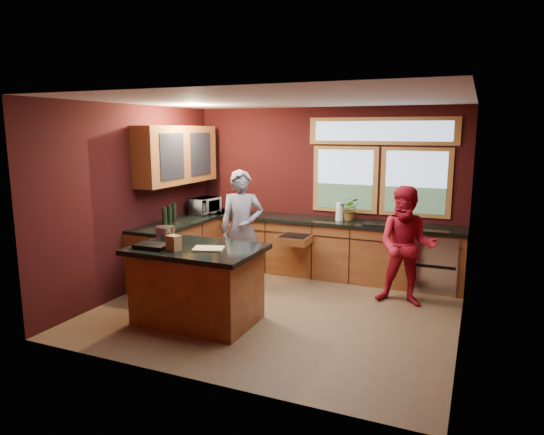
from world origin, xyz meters
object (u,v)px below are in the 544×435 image
Objects in this scene: cutting_board at (209,249)px; island at (197,284)px; person_grey at (242,229)px; stock_pot at (166,233)px; person_red at (406,246)px.

island is at bearing 165.96° from cutting_board.
person_grey is (-0.11, 1.43, 0.40)m from island.
stock_pot is (-0.55, 0.15, 0.56)m from island.
island is 0.52m from cutting_board.
person_red is at bearing 39.19° from cutting_board.
island is at bearing -110.34° from person_grey.
person_red is (2.25, 1.62, 0.33)m from island.
cutting_board is at bearing -102.91° from person_grey.
person_grey is at bearing -175.36° from person_red.
stock_pot reaches higher than island.
stock_pot is (-2.80, -1.47, 0.23)m from person_red.
person_grey is at bearing 71.05° from stock_pot.
person_red is (2.36, 0.19, -0.07)m from person_grey.
island is at bearing -144.20° from person_red.
island is 6.46× the size of stock_pot.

